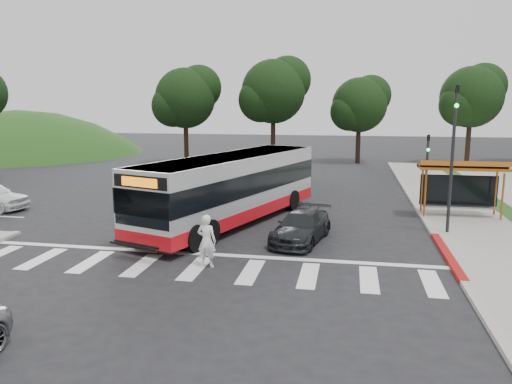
# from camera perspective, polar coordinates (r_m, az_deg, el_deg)

# --- Properties ---
(ground) EXTENTS (140.00, 140.00, 0.00)m
(ground) POSITION_cam_1_polar(r_m,az_deg,el_deg) (22.55, -3.12, -4.68)
(ground) COLOR black
(ground) RESTS_ON ground
(sidewalk_east) EXTENTS (4.00, 40.00, 0.12)m
(sidewalk_east) POSITION_cam_1_polar(r_m,az_deg,el_deg) (30.27, 21.46, -1.43)
(sidewalk_east) COLOR gray
(sidewalk_east) RESTS_ON ground
(curb_east) EXTENTS (0.30, 40.00, 0.15)m
(curb_east) POSITION_cam_1_polar(r_m,az_deg,el_deg) (29.95, 17.70, -1.29)
(curb_east) COLOR #9E9991
(curb_east) RESTS_ON ground
(curb_east_red) EXTENTS (0.32, 6.00, 0.15)m
(curb_east_red) POSITION_cam_1_polar(r_m,az_deg,el_deg) (20.34, 21.04, -6.78)
(curb_east_red) COLOR maroon
(curb_east_red) RESTS_ON ground
(hillside_nw) EXTENTS (44.00, 44.00, 10.00)m
(hillside_nw) POSITION_cam_1_polar(r_m,az_deg,el_deg) (63.54, -25.33, 3.97)
(hillside_nw) COLOR #1D3D13
(hillside_nw) RESTS_ON ground
(crosswalk_ladder) EXTENTS (18.00, 2.60, 0.01)m
(crosswalk_ladder) POSITION_cam_1_polar(r_m,az_deg,el_deg) (17.94, -6.96, -8.65)
(crosswalk_ladder) COLOR silver
(crosswalk_ladder) RESTS_ON ground
(bus_shelter) EXTENTS (4.20, 1.60, 2.86)m
(bus_shelter) POSITION_cam_1_polar(r_m,az_deg,el_deg) (27.06, 22.47, 2.13)
(bus_shelter) COLOR #9F571A
(bus_shelter) RESTS_ON sidewalk_east
(traffic_signal_ne_tall) EXTENTS (0.18, 0.37, 6.50)m
(traffic_signal_ne_tall) POSITION_cam_1_polar(r_m,az_deg,el_deg) (23.15, 21.59, 4.77)
(traffic_signal_ne_tall) COLOR black
(traffic_signal_ne_tall) RESTS_ON ground
(traffic_signal_ne_short) EXTENTS (0.18, 0.37, 4.00)m
(traffic_signal_ne_short) POSITION_cam_1_polar(r_m,az_deg,el_deg) (30.15, 18.97, 3.34)
(traffic_signal_ne_short) COLOR black
(traffic_signal_ne_short) RESTS_ON ground
(tree_ne_a) EXTENTS (6.16, 5.74, 9.30)m
(tree_ne_a) POSITION_cam_1_polar(r_m,az_deg,el_deg) (50.41, 23.48, 10.04)
(tree_ne_a) COLOR black
(tree_ne_a) RESTS_ON parking_lot
(tree_north_a) EXTENTS (6.60, 6.15, 10.17)m
(tree_north_a) POSITION_cam_1_polar(r_m,az_deg,el_deg) (47.78, 2.11, 11.53)
(tree_north_a) COLOR black
(tree_north_a) RESTS_ON ground
(tree_north_b) EXTENTS (5.72, 5.33, 8.43)m
(tree_north_b) POSITION_cam_1_polar(r_m,az_deg,el_deg) (49.23, 11.82, 9.82)
(tree_north_b) COLOR black
(tree_north_b) RESTS_ON ground
(tree_north_c) EXTENTS (6.16, 5.74, 9.30)m
(tree_north_c) POSITION_cam_1_polar(r_m,az_deg,el_deg) (47.70, -7.99, 10.68)
(tree_north_c) COLOR black
(tree_north_c) RESTS_ON ground
(transit_bus) EXTENTS (6.72, 12.94, 3.29)m
(transit_bus) POSITION_cam_1_polar(r_m,az_deg,el_deg) (24.08, -2.75, 0.29)
(transit_bus) COLOR silver
(transit_bus) RESTS_ON ground
(pedestrian) EXTENTS (0.75, 0.54, 1.91)m
(pedestrian) POSITION_cam_1_polar(r_m,az_deg,el_deg) (17.80, -5.66, -5.58)
(pedestrian) COLOR white
(pedestrian) RESTS_ON ground
(dark_sedan) EXTENTS (2.60, 4.63, 1.27)m
(dark_sedan) POSITION_cam_1_polar(r_m,az_deg,el_deg) (21.10, 5.21, -3.96)
(dark_sedan) COLOR black
(dark_sedan) RESTS_ON ground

